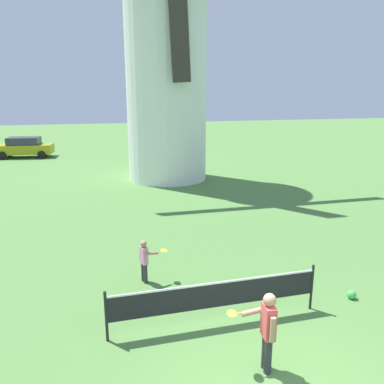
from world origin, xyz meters
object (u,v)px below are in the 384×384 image
at_px(tennis_net, 216,295).
at_px(player_far, 145,259).
at_px(player_near, 267,328).
at_px(parked_car_mustard, 25,147).
at_px(windmill, 166,48).
at_px(stray_ball, 352,294).

height_order(tennis_net, player_far, player_far).
bearing_deg(player_near, parked_car_mustard, 106.03).
bearing_deg(tennis_net, parked_car_mustard, 106.17).
bearing_deg(player_near, windmill, 84.62).
xyz_separation_m(stray_ball, parked_car_mustard, (-10.77, 24.82, 0.70)).
relative_size(stray_ball, parked_car_mustard, 0.05).
height_order(player_near, parked_car_mustard, parked_car_mustard).
bearing_deg(player_far, stray_ball, -24.72).
distance_m(windmill, player_far, 14.28).
bearing_deg(windmill, stray_ball, -83.66).
height_order(player_far, parked_car_mustard, parked_car_mustard).
bearing_deg(player_far, player_near, -67.88).
xyz_separation_m(windmill, player_near, (-1.53, -16.23, -6.35)).
relative_size(windmill, parked_car_mustard, 3.73).
bearing_deg(windmill, tennis_net, -97.51).
bearing_deg(tennis_net, player_far, 117.33).
bearing_deg(tennis_net, windmill, 82.49).
bearing_deg(stray_ball, windmill, 96.34).
distance_m(stray_ball, parked_car_mustard, 27.06).
xyz_separation_m(tennis_net, player_far, (-1.20, 2.32, -0.02)).
bearing_deg(parked_car_mustard, player_near, -73.97).
height_order(tennis_net, parked_car_mustard, parked_car_mustard).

